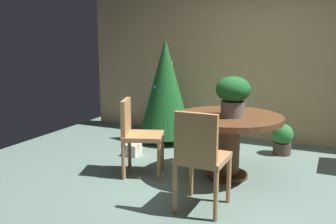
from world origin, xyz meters
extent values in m
plane|color=slate|center=(0.00, 0.00, 0.00)|extent=(6.60, 6.60, 0.00)
cube|color=tan|center=(0.00, 2.20, 1.30)|extent=(6.00, 0.10, 2.60)
cylinder|color=brown|center=(-0.04, 0.41, 0.02)|extent=(0.47, 0.47, 0.04)
cylinder|color=brown|center=(-0.04, 0.41, 0.35)|extent=(0.26, 0.26, 0.63)
cylinder|color=brown|center=(-0.04, 0.41, 0.70)|extent=(1.20, 1.20, 0.06)
cylinder|color=#665B51|center=(0.01, 0.35, 0.81)|extent=(0.26, 0.26, 0.17)
ellipsoid|color=#195623|center=(0.01, 0.35, 1.03)|extent=(0.38, 0.38, 0.28)
sphere|color=#E5A8B2|center=(0.13, 0.29, 1.08)|extent=(0.07, 0.07, 0.07)
sphere|color=#E5A8B2|center=(0.08, 0.24, 1.01)|extent=(0.07, 0.07, 0.07)
sphere|color=#E5A8B2|center=(0.06, 0.24, 1.09)|extent=(0.07, 0.07, 0.07)
sphere|color=#E5A8B2|center=(-0.06, 0.44, 1.05)|extent=(0.07, 0.07, 0.07)
cylinder|color=#B27F4C|center=(-0.23, -0.27, 0.23)|extent=(0.04, 0.04, 0.46)
cylinder|color=#B27F4C|center=(0.16, -0.27, 0.23)|extent=(0.04, 0.04, 0.46)
cylinder|color=#B27F4C|center=(-0.23, -0.68, 0.23)|extent=(0.04, 0.04, 0.46)
cylinder|color=#B27F4C|center=(0.16, -0.68, 0.23)|extent=(0.04, 0.04, 0.46)
cube|color=#B27F4C|center=(-0.04, -0.47, 0.49)|extent=(0.43, 0.46, 0.05)
cube|color=#B27F4C|center=(-0.04, -0.68, 0.73)|extent=(0.39, 0.05, 0.44)
cylinder|color=#B27F4C|center=(-0.83, 0.31, 0.22)|extent=(0.04, 0.04, 0.44)
cylinder|color=#B27F4C|center=(-0.70, -0.04, 0.22)|extent=(0.04, 0.04, 0.44)
cylinder|color=#B27F4C|center=(-1.21, 0.18, 0.22)|extent=(0.04, 0.04, 0.44)
cylinder|color=#B27F4C|center=(-1.08, -0.17, 0.22)|extent=(0.04, 0.04, 0.44)
cube|color=#B27F4C|center=(-0.96, 0.07, 0.46)|extent=(0.56, 0.55, 0.05)
cube|color=#B27F4C|center=(-1.14, 0.00, 0.69)|extent=(0.18, 0.37, 0.40)
cylinder|color=brown|center=(-1.31, 1.45, 0.05)|extent=(0.10, 0.10, 0.11)
cone|color=#195623|center=(-1.31, 1.45, 0.84)|extent=(0.81, 0.81, 1.46)
sphere|color=silver|center=(-1.55, 1.32, 0.49)|extent=(0.05, 0.05, 0.05)
sphere|color=#2D51A8|center=(-1.45, 1.32, 0.79)|extent=(0.06, 0.06, 0.06)
sphere|color=gold|center=(-1.26, 1.53, 1.21)|extent=(0.06, 0.06, 0.06)
sphere|color=red|center=(-1.51, 1.38, 0.67)|extent=(0.05, 0.05, 0.05)
sphere|color=gold|center=(-1.40, 1.44, 1.25)|extent=(0.07, 0.07, 0.07)
sphere|color=#2D51A8|center=(-1.41, 1.29, 0.86)|extent=(0.05, 0.05, 0.05)
sphere|color=silver|center=(-1.46, 1.51, 0.95)|extent=(0.05, 0.05, 0.05)
sphere|color=silver|center=(-1.49, 1.74, 0.33)|extent=(0.04, 0.04, 0.04)
cube|color=gold|center=(-0.42, 1.19, 0.11)|extent=(0.19, 0.24, 0.22)
cube|color=#1E569E|center=(-0.42, 1.19, 0.11)|extent=(0.19, 0.04, 0.23)
cube|color=silver|center=(-1.42, 0.63, 0.08)|extent=(0.17, 0.20, 0.16)
cube|color=gold|center=(-1.42, 0.63, 0.08)|extent=(0.17, 0.03, 0.16)
cube|color=#1E569E|center=(-0.70, 1.29, 0.11)|extent=(0.18, 0.25, 0.22)
cube|color=#9E287A|center=(-0.70, 1.29, 0.11)|extent=(0.18, 0.03, 0.22)
cylinder|color=#4C382D|center=(0.42, 1.53, 0.08)|extent=(0.24, 0.24, 0.17)
sphere|color=#287533|center=(0.42, 1.53, 0.28)|extent=(0.29, 0.29, 0.29)
camera|label=1|loc=(1.03, -3.57, 1.57)|focal=39.51mm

